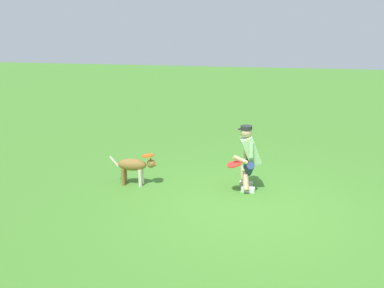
{
  "coord_description": "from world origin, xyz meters",
  "views": [
    {
      "loc": [
        -0.56,
        6.2,
        2.95
      ],
      "look_at": [
        1.15,
        -0.62,
        0.9
      ],
      "focal_mm": 35.14,
      "sensor_mm": 36.0,
      "label": 1
    }
  ],
  "objects": [
    {
      "name": "dog",
      "position": [
        2.3,
        -0.45,
        0.4
      ],
      "size": [
        1.01,
        0.3,
        0.59
      ],
      "rotation": [
        0.0,
        0.0,
        3.24
      ],
      "color": "olive",
      "rests_on": "ground_plane"
    },
    {
      "name": "ground_plane",
      "position": [
        0.0,
        0.0,
        0.0
      ],
      "size": [
        60.0,
        60.0,
        0.0
      ],
      "primitive_type": "plane",
      "color": "#44802B"
    },
    {
      "name": "frisbee_flying",
      "position": [
        2.01,
        -0.47,
        0.64
      ],
      "size": [
        0.3,
        0.3,
        0.05
      ],
      "primitive_type": "cylinder",
      "rotation": [
        -0.01,
        -0.11,
        2.86
      ],
      "color": "#F6540F"
    },
    {
      "name": "person",
      "position": [
        0.06,
        -0.77,
        0.7
      ],
      "size": [
        0.55,
        0.66,
        1.29
      ],
      "rotation": [
        0.0,
        0.0,
        0.25
      ],
      "color": "silver",
      "rests_on": "ground_plane"
    },
    {
      "name": "frisbee_held",
      "position": [
        0.29,
        -0.46,
        0.61
      ],
      "size": [
        0.36,
        0.37,
        0.12
      ],
      "primitive_type": "cylinder",
      "rotation": [
        0.15,
        0.21,
        1.06
      ],
      "color": "red",
      "rests_on": "person"
    }
  ]
}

